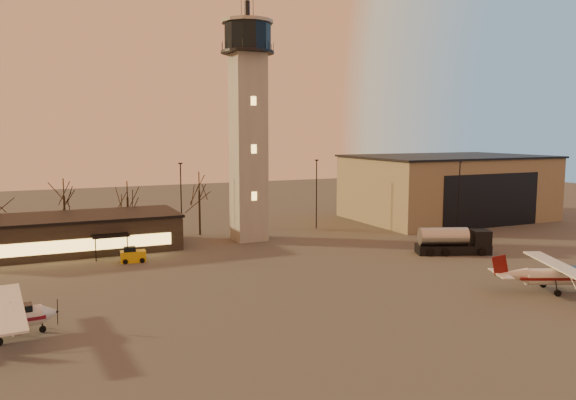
{
  "coord_description": "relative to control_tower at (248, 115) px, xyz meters",
  "views": [
    {
      "loc": [
        -25.25,
        -38.53,
        14.26
      ],
      "look_at": [
        -2.03,
        13.0,
        7.29
      ],
      "focal_mm": 35.0,
      "sensor_mm": 36.0,
      "label": 1
    }
  ],
  "objects": [
    {
      "name": "ground",
      "position": [
        0.0,
        -30.0,
        -16.33
      ],
      "size": [
        220.0,
        220.0,
        0.0
      ],
      "primitive_type": "plane",
      "color": "#43413E",
      "rests_on": "ground"
    },
    {
      "name": "control_tower",
      "position": [
        0.0,
        0.0,
        0.0
      ],
      "size": [
        6.8,
        6.8,
        32.6
      ],
      "color": "gray",
      "rests_on": "ground"
    },
    {
      "name": "hangar",
      "position": [
        36.0,
        3.98,
        -11.17
      ],
      "size": [
        30.6,
        20.6,
        10.3
      ],
      "color": "#837355",
      "rests_on": "ground"
    },
    {
      "name": "terminal",
      "position": [
        -21.99,
        1.98,
        -14.17
      ],
      "size": [
        25.4,
        12.2,
        4.3
      ],
      "color": "black",
      "rests_on": "ground"
    },
    {
      "name": "light_poles",
      "position": [
        0.5,
        1.0,
        -10.92
      ],
      "size": [
        58.5,
        12.25,
        10.14
      ],
      "color": "black",
      "rests_on": "ground"
    },
    {
      "name": "tree_row",
      "position": [
        -13.7,
        9.16,
        -10.39
      ],
      "size": [
        37.2,
        9.2,
        8.8
      ],
      "color": "black",
      "rests_on": "ground"
    },
    {
      "name": "cessna_front",
      "position": [
        16.5,
        -34.01,
        -15.16
      ],
      "size": [
        9.92,
        11.91,
        3.41
      ],
      "rotation": [
        0.0,
        0.0,
        -0.42
      ],
      "color": "silver",
      "rests_on": "ground"
    },
    {
      "name": "cessna_rear",
      "position": [
        -27.73,
        -26.43,
        -15.19
      ],
      "size": [
        9.54,
        12.05,
        3.31
      ],
      "rotation": [
        0.0,
        0.0,
        0.07
      ],
      "color": "beige",
      "rests_on": "ground"
    },
    {
      "name": "fuel_truck",
      "position": [
        18.68,
        -17.86,
        -15.09
      ],
      "size": [
        8.72,
        5.38,
        3.13
      ],
      "rotation": [
        0.0,
        0.0,
        -0.38
      ],
      "color": "black",
      "rests_on": "ground"
    },
    {
      "name": "service_cart",
      "position": [
        -16.06,
        -6.75,
        -15.68
      ],
      "size": [
        2.76,
        1.89,
        1.68
      ],
      "rotation": [
        0.0,
        0.0,
        -0.08
      ],
      "color": "#CE9E0C",
      "rests_on": "ground"
    }
  ]
}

